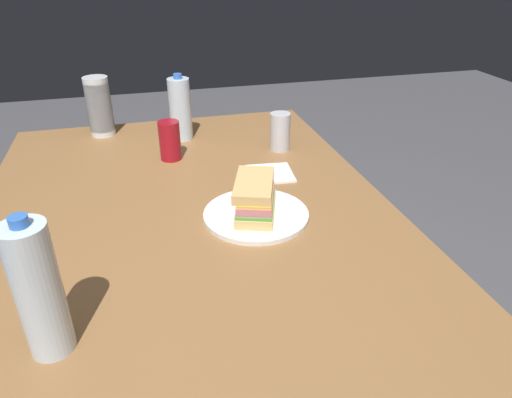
# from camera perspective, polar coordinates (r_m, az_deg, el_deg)

# --- Properties ---
(dining_table) EXTENTS (1.70, 1.04, 0.75)m
(dining_table) POSITION_cam_1_polar(r_m,az_deg,el_deg) (1.12, -7.25, -8.31)
(dining_table) COLOR olive
(dining_table) RESTS_ON ground_plane
(paper_plate) EXTENTS (0.26, 0.26, 0.01)m
(paper_plate) POSITION_cam_1_polar(r_m,az_deg,el_deg) (1.15, -0.00, -1.93)
(paper_plate) COLOR white
(paper_plate) RESTS_ON dining_table
(sandwich) EXTENTS (0.20, 0.14, 0.08)m
(sandwich) POSITION_cam_1_polar(r_m,az_deg,el_deg) (1.13, -0.08, 0.22)
(sandwich) COLOR #DBB26B
(sandwich) RESTS_ON paper_plate
(soda_can_red) EXTENTS (0.07, 0.07, 0.12)m
(soda_can_red) POSITION_cam_1_polar(r_m,az_deg,el_deg) (1.47, -10.56, 7.08)
(soda_can_red) COLOR maroon
(soda_can_red) RESTS_ON dining_table
(water_bottle_tall) EXTENTS (0.07, 0.07, 0.22)m
(water_bottle_tall) POSITION_cam_1_polar(r_m,az_deg,el_deg) (1.62, -9.31, 10.87)
(water_bottle_tall) COLOR silver
(water_bottle_tall) RESTS_ON dining_table
(plastic_cup_stack) EXTENTS (0.08, 0.08, 0.20)m
(plastic_cup_stack) POSITION_cam_1_polar(r_m,az_deg,el_deg) (1.72, -18.70, 10.73)
(plastic_cup_stack) COLOR silver
(plastic_cup_stack) RESTS_ON dining_table
(water_bottle_spare) EXTENTS (0.07, 0.07, 0.25)m
(water_bottle_spare) POSITION_cam_1_polar(r_m,az_deg,el_deg) (0.81, -25.19, -10.16)
(water_bottle_spare) COLOR silver
(water_bottle_spare) RESTS_ON dining_table
(soda_can_silver) EXTENTS (0.07, 0.07, 0.12)m
(soda_can_silver) POSITION_cam_1_polar(r_m,az_deg,el_deg) (1.52, 2.97, 8.27)
(soda_can_silver) COLOR silver
(soda_can_silver) RESTS_ON dining_table
(paper_napkin) EXTENTS (0.14, 0.14, 0.01)m
(paper_napkin) POSITION_cam_1_polar(r_m,az_deg,el_deg) (1.36, 1.74, 3.16)
(paper_napkin) COLOR white
(paper_napkin) RESTS_ON dining_table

